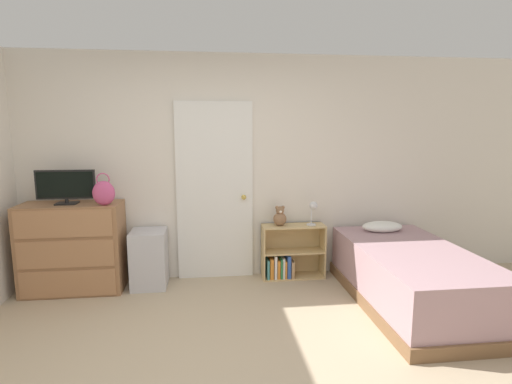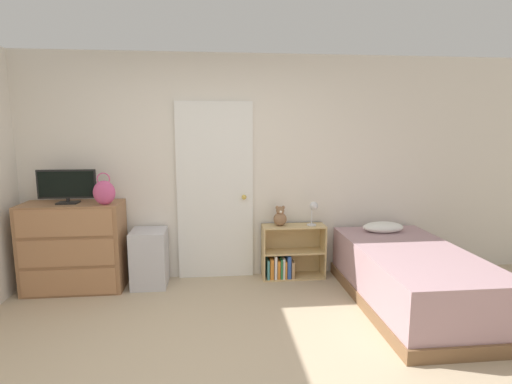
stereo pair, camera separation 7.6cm
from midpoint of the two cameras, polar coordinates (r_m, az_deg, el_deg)
wall_back at (r=4.60m, az=-8.05°, el=3.33°), size 10.00×0.06×2.55m
door_closed at (r=4.58m, az=-6.37°, el=0.04°), size 0.86×0.09×2.03m
dresser at (r=4.72m, az=-25.09°, el=-7.22°), size 1.02×0.46×0.95m
tv at (r=4.58m, az=-25.98°, el=0.75°), size 0.59×0.16×0.36m
handbag at (r=4.36m, az=-21.40°, el=-0.10°), size 0.22×0.12×0.33m
storage_bin at (r=4.61m, az=-15.47°, el=-9.15°), size 0.38×0.40×0.63m
bookshelf at (r=4.73m, az=4.13°, el=-9.20°), size 0.73×0.25×0.63m
teddy_bear at (r=4.58m, az=2.96°, el=-3.60°), size 0.15×0.15×0.23m
desk_lamp at (r=4.60m, az=7.70°, el=-2.34°), size 0.12×0.12×0.28m
bed at (r=4.30m, az=20.78°, el=-11.20°), size 1.04×1.97×0.67m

